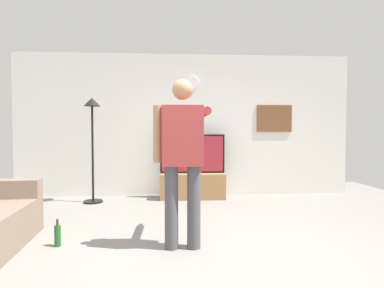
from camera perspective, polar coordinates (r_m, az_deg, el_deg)
The scene contains 9 objects.
ground_plane at distance 3.16m, azimuth 0.60°, elevation -20.28°, with size 8.40×8.40×0.00m, color gray.
back_wall at distance 5.87m, azimuth -1.40°, elevation 3.57°, with size 6.40×0.10×2.70m, color silver.
tv_stand at distance 5.61m, azimuth 0.11°, elevation -7.86°, with size 1.17×0.45×0.46m.
television at distance 5.58m, azimuth 0.08°, elevation -1.83°, with size 1.18×0.07×0.71m.
wall_clock at distance 5.89m, azimuth -0.07°, elevation 11.46°, with size 0.25×0.25×0.03m, color white.
framed_picture at distance 6.13m, azimuth 15.21°, elevation 4.66°, with size 0.69×0.04×0.52m, color brown.
floor_lamp at distance 5.46m, azimuth -18.24°, elevation 2.91°, with size 0.32×0.32×1.80m.
person_standing_nearer_lamp at distance 3.14m, azimuth -1.79°, elevation -1.67°, with size 0.60×0.78×1.75m.
beverage_bottle at distance 3.64m, azimuth -23.97°, elevation -15.43°, with size 0.07×0.07×0.29m.
Camera 1 is at (-0.20, -2.91, 1.20)m, focal length 28.35 mm.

